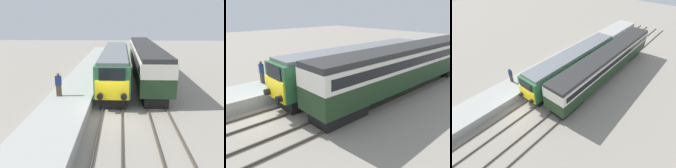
{
  "view_description": "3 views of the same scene",
  "coord_description": "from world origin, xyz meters",
  "views": [
    {
      "loc": [
        0.63,
        -14.08,
        6.62
      ],
      "look_at": [
        0.0,
        0.88,
        2.2
      ],
      "focal_mm": 35.0,
      "sensor_mm": 36.0,
      "label": 1
    },
    {
      "loc": [
        12.79,
        -5.08,
        6.72
      ],
      "look_at": [
        1.7,
        4.88,
        1.6
      ],
      "focal_mm": 35.0,
      "sensor_mm": 36.0,
      "label": 2
    },
    {
      "loc": [
        12.15,
        -7.24,
        13.85
      ],
      "look_at": [
        1.7,
        4.88,
        1.6
      ],
      "focal_mm": 28.0,
      "sensor_mm": 36.0,
      "label": 3
    }
  ],
  "objects": [
    {
      "name": "passenger_carriage",
      "position": [
        3.4,
        11.48,
        2.4
      ],
      "size": [
        2.75,
        20.42,
        3.93
      ],
      "color": "black",
      "rests_on": "ground_plane"
    },
    {
      "name": "rails_far_track",
      "position": [
        3.4,
        5.0,
        0.07
      ],
      "size": [
        1.5,
        60.0,
        0.14
      ],
      "color": "#4C4238",
      "rests_on": "ground_plane"
    },
    {
      "name": "person_on_platform",
      "position": [
        -4.14,
        1.74,
        1.85
      ],
      "size": [
        0.44,
        0.26,
        1.84
      ],
      "color": "#473828",
      "rests_on": "platform_left"
    },
    {
      "name": "platform_left",
      "position": [
        -3.3,
        8.0,
        0.47
      ],
      "size": [
        3.5,
        50.0,
        0.93
      ],
      "color": "#A8A8A3",
      "rests_on": "ground_plane"
    },
    {
      "name": "ground_plane",
      "position": [
        0.0,
        0.0,
        0.0
      ],
      "size": [
        120.0,
        120.0,
        0.0
      ],
      "primitive_type": "plane",
      "color": "gray"
    },
    {
      "name": "rails_near_track",
      "position": [
        0.0,
        5.0,
        0.07
      ],
      "size": [
        1.51,
        60.0,
        0.14
      ],
      "color": "#4C4238",
      "rests_on": "ground_plane"
    },
    {
      "name": "locomotive",
      "position": [
        0.0,
        8.83,
        2.08
      ],
      "size": [
        2.7,
        16.42,
        3.65
      ],
      "color": "black",
      "rests_on": "ground_plane"
    }
  ]
}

